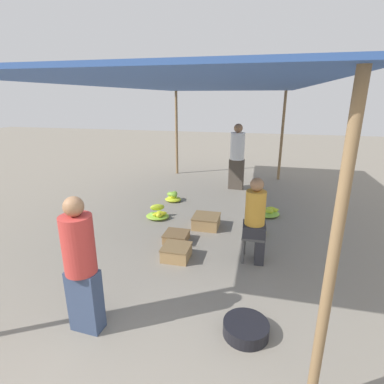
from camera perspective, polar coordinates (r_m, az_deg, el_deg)
name	(u,v)px	position (r m, az deg, el deg)	size (l,w,h in m)	color
canopy_post_front_right	(331,269)	(2.34, 25.00, -13.09)	(0.08, 0.08, 2.62)	olive
canopy_post_back_left	(177,134)	(9.81, -2.95, 11.03)	(0.08, 0.08, 2.62)	olive
canopy_post_back_right	(282,137)	(9.43, 16.75, 10.05)	(0.08, 0.08, 2.62)	olive
canopy_tarp	(205,85)	(5.78, 2.47, 19.61)	(3.66, 7.77, 0.04)	#33569E
vendor_foreground	(81,264)	(3.37, -20.41, -12.80)	(0.35, 0.35, 1.53)	#384766
stool	(253,240)	(4.75, 11.59, -8.91)	(0.34, 0.34, 0.43)	#4C4C4C
vendor_seated	(256,219)	(4.60, 12.10, -5.03)	(0.36, 0.36, 1.33)	#2D2D33
basin_black	(246,328)	(3.57, 10.23, -24.21)	(0.49, 0.49, 0.15)	black
banana_pile_left_0	(158,214)	(6.33, -6.59, -4.25)	(0.49, 0.43, 0.28)	yellow
banana_pile_left_1	(173,197)	(7.34, -3.60, -0.94)	(0.39, 0.48, 0.24)	#9AC231
banana_pile_right_0	(256,231)	(5.72, 12.06, -7.22)	(0.36, 0.43, 0.19)	yellow
banana_pile_right_1	(266,212)	(6.70, 13.98, -3.69)	(0.59, 0.60, 0.18)	#B6CD2C
crate_near	(206,221)	(5.88, 2.73, -5.60)	(0.51, 0.51, 0.24)	#9E7A4C
crate_mid	(176,252)	(4.81, -2.99, -11.37)	(0.43, 0.43, 0.22)	#9E7A4C
crate_far	(176,237)	(5.35, -3.00, -8.53)	(0.42, 0.42, 0.16)	olive
shopper_walking_mid	(237,156)	(8.22, 8.58, 6.82)	(0.41, 0.41, 1.78)	#4C4238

